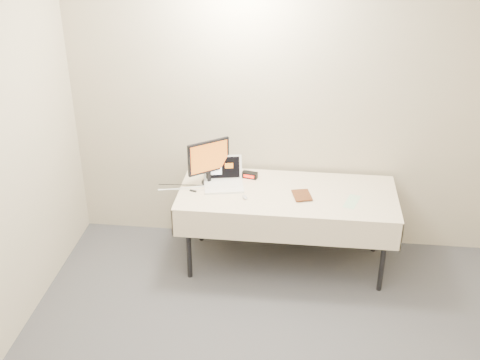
# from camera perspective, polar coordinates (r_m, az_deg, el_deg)

# --- Properties ---
(back_wall) EXTENTS (4.00, 0.10, 2.70)m
(back_wall) POSITION_cam_1_polar(r_m,az_deg,el_deg) (5.32, 5.00, 7.00)
(back_wall) COLOR beige
(back_wall) RESTS_ON ground
(table) EXTENTS (1.86, 0.81, 0.74)m
(table) POSITION_cam_1_polar(r_m,az_deg,el_deg) (5.19, 4.51, -1.76)
(table) COLOR black
(table) RESTS_ON ground
(laptop) EXTENTS (0.39, 0.35, 0.23)m
(laptop) POSITION_cam_1_polar(r_m,az_deg,el_deg) (5.24, -1.59, 0.13)
(laptop) COLOR white
(laptop) RESTS_ON table
(monitor) EXTENTS (0.33, 0.25, 0.40)m
(monitor) POSITION_cam_1_polar(r_m,az_deg,el_deg) (5.20, -2.99, 2.03)
(monitor) COLOR black
(monitor) RESTS_ON table
(book) EXTENTS (0.15, 0.05, 0.19)m
(book) POSITION_cam_1_polar(r_m,az_deg,el_deg) (5.04, 5.13, -0.65)
(book) COLOR brown
(book) RESTS_ON table
(alarm_clock) EXTENTS (0.14, 0.09, 0.06)m
(alarm_clock) POSITION_cam_1_polar(r_m,az_deg,el_deg) (5.37, 0.94, 0.48)
(alarm_clock) COLOR black
(alarm_clock) RESTS_ON table
(clicker) EXTENTS (0.07, 0.09, 0.02)m
(clicker) POSITION_cam_1_polar(r_m,az_deg,el_deg) (5.05, 0.46, -1.63)
(clicker) COLOR #B5B5B7
(clicker) RESTS_ON table
(paper_form) EXTENTS (0.16, 0.26, 0.00)m
(paper_form) POSITION_cam_1_polar(r_m,az_deg,el_deg) (5.09, 10.56, -2.03)
(paper_form) COLOR #BAEBBC
(paper_form) RESTS_ON table
(usb_dongle) EXTENTS (0.06, 0.04, 0.01)m
(usb_dongle) POSITION_cam_1_polar(r_m,az_deg,el_deg) (5.17, -4.48, -1.04)
(usb_dongle) COLOR black
(usb_dongle) RESTS_ON table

